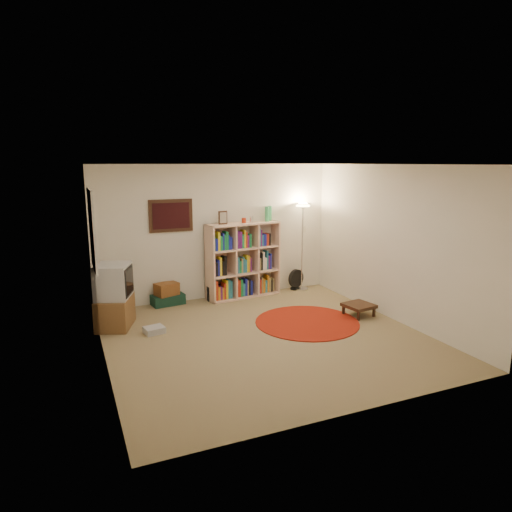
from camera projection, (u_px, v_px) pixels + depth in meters
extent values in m
cube|color=#87734F|center=(266.00, 338.00, 6.73)|extent=(4.50, 4.50, 0.02)
cube|color=white|center=(266.00, 164.00, 6.22)|extent=(4.50, 4.50, 0.02)
cube|color=white|center=(216.00, 232.00, 8.51)|extent=(4.50, 0.02, 2.50)
cube|color=white|center=(361.00, 296.00, 4.44)|extent=(4.50, 0.02, 2.50)
cube|color=white|center=(99.00, 268.00, 5.61)|extent=(0.02, 4.50, 2.50)
cube|color=white|center=(394.00, 243.00, 7.34)|extent=(0.02, 4.50, 2.50)
cube|color=black|center=(171.00, 216.00, 8.09)|extent=(0.78, 0.04, 0.58)
cube|color=#380B0F|center=(171.00, 216.00, 8.07)|extent=(0.66, 0.01, 0.46)
cube|color=white|center=(92.00, 230.00, 6.73)|extent=(0.03, 1.00, 1.20)
cube|color=beige|center=(304.00, 229.00, 9.21)|extent=(0.08, 0.01, 0.12)
cube|color=beige|center=(243.00, 295.00, 8.77)|extent=(1.46, 0.60, 0.03)
cube|color=beige|center=(243.00, 224.00, 8.49)|extent=(1.46, 0.60, 0.03)
cube|color=beige|center=(210.00, 264.00, 8.28)|extent=(0.09, 0.41, 1.42)
cube|color=beige|center=(274.00, 256.00, 8.98)|extent=(0.09, 0.41, 1.42)
cube|color=beige|center=(238.00, 258.00, 8.80)|extent=(1.41, 0.21, 1.42)
cube|color=beige|center=(232.00, 262.00, 8.51)|extent=(0.08, 0.39, 1.36)
cube|color=beige|center=(254.00, 259.00, 8.75)|extent=(0.08, 0.39, 1.36)
cube|color=beige|center=(243.00, 272.00, 8.68)|extent=(1.40, 0.57, 0.03)
cube|color=beige|center=(243.00, 248.00, 8.59)|extent=(1.40, 0.57, 0.03)
cube|color=yellow|center=(213.00, 292.00, 8.37)|extent=(0.07, 0.17, 0.31)
cube|color=red|center=(215.00, 290.00, 8.39)|extent=(0.06, 0.17, 0.36)
cube|color=orange|center=(218.00, 293.00, 8.43)|extent=(0.06, 0.17, 0.25)
cube|color=#5E1B6F|center=(220.00, 293.00, 8.45)|extent=(0.06, 0.17, 0.25)
cube|color=orange|center=(222.00, 293.00, 8.47)|extent=(0.05, 0.17, 0.23)
cube|color=red|center=(223.00, 291.00, 8.48)|extent=(0.05, 0.17, 0.30)
cube|color=yellow|center=(225.00, 289.00, 8.49)|extent=(0.06, 0.17, 0.35)
cube|color=teal|center=(227.00, 288.00, 8.52)|extent=(0.06, 0.17, 0.36)
cube|color=teal|center=(230.00, 289.00, 8.54)|extent=(0.06, 0.17, 0.33)
cube|color=#5E1B6F|center=(213.00, 270.00, 8.29)|extent=(0.07, 0.17, 0.23)
cube|color=black|center=(215.00, 269.00, 8.31)|extent=(0.06, 0.17, 0.25)
cube|color=#1B24A6|center=(217.00, 268.00, 8.33)|extent=(0.06, 0.17, 0.30)
cube|color=yellow|center=(219.00, 266.00, 8.34)|extent=(0.06, 0.17, 0.34)
cube|color=black|center=(221.00, 268.00, 8.38)|extent=(0.07, 0.17, 0.26)
cube|color=black|center=(224.00, 265.00, 8.39)|extent=(0.07, 0.17, 0.35)
cube|color=#1B8A46|center=(212.00, 244.00, 8.19)|extent=(0.07, 0.17, 0.28)
cube|color=#1B24A6|center=(215.00, 245.00, 8.22)|extent=(0.07, 0.17, 0.23)
cube|color=yellow|center=(217.00, 241.00, 8.24)|extent=(0.06, 0.17, 0.35)
cube|color=#1B8A46|center=(220.00, 243.00, 8.27)|extent=(0.07, 0.17, 0.27)
cube|color=#1B24A6|center=(222.00, 242.00, 8.28)|extent=(0.05, 0.16, 0.32)
cube|color=#1B8A46|center=(223.00, 242.00, 8.30)|extent=(0.05, 0.16, 0.29)
cube|color=#1B8A46|center=(225.00, 241.00, 8.32)|extent=(0.07, 0.17, 0.34)
cube|color=#1B24A6|center=(227.00, 242.00, 8.35)|extent=(0.05, 0.16, 0.28)
cube|color=#1B24A6|center=(229.00, 243.00, 8.37)|extent=(0.07, 0.17, 0.24)
cube|color=red|center=(236.00, 287.00, 8.61)|extent=(0.06, 0.17, 0.35)
cube|color=red|center=(238.00, 288.00, 8.63)|extent=(0.06, 0.17, 0.32)
cube|color=#1B8A46|center=(240.00, 287.00, 8.66)|extent=(0.07, 0.17, 0.32)
cube|color=teal|center=(242.00, 289.00, 8.69)|extent=(0.06, 0.17, 0.25)
cube|color=#1B24A6|center=(244.00, 287.00, 8.70)|extent=(0.07, 0.17, 0.33)
cube|color=#988653|center=(246.00, 287.00, 8.73)|extent=(0.05, 0.16, 0.29)
cube|color=black|center=(248.00, 286.00, 8.74)|extent=(0.06, 0.17, 0.33)
cube|color=#1B24A6|center=(250.00, 287.00, 8.77)|extent=(0.07, 0.17, 0.28)
cube|color=#5E1B6F|center=(235.00, 267.00, 8.52)|extent=(0.05, 0.16, 0.24)
cube|color=teal|center=(237.00, 265.00, 8.53)|extent=(0.05, 0.17, 0.30)
cube|color=#1B8A46|center=(239.00, 267.00, 8.56)|extent=(0.06, 0.17, 0.23)
cube|color=#988653|center=(240.00, 265.00, 8.57)|extent=(0.05, 0.16, 0.27)
cube|color=teal|center=(242.00, 264.00, 8.59)|extent=(0.05, 0.16, 0.30)
cube|color=teal|center=(244.00, 266.00, 8.61)|extent=(0.07, 0.17, 0.24)
cube|color=yellow|center=(246.00, 263.00, 8.63)|extent=(0.05, 0.16, 0.32)
cube|color=orange|center=(247.00, 263.00, 8.65)|extent=(0.05, 0.17, 0.31)
cube|color=#5E1B6F|center=(249.00, 264.00, 8.67)|extent=(0.05, 0.16, 0.26)
cube|color=teal|center=(235.00, 242.00, 8.43)|extent=(0.05, 0.16, 0.24)
cube|color=#5E1B6F|center=(237.00, 240.00, 8.44)|extent=(0.06, 0.17, 0.34)
cube|color=#5E1B6F|center=(239.00, 240.00, 8.47)|extent=(0.07, 0.17, 0.32)
cube|color=#1B8A46|center=(241.00, 241.00, 8.49)|extent=(0.06, 0.17, 0.27)
cube|color=yellow|center=(243.00, 239.00, 8.51)|extent=(0.05, 0.16, 0.34)
cube|color=red|center=(245.00, 240.00, 8.53)|extent=(0.05, 0.17, 0.31)
cube|color=#5E1B6F|center=(246.00, 241.00, 8.55)|extent=(0.06, 0.17, 0.24)
cube|color=#1B8A46|center=(249.00, 241.00, 8.57)|extent=(0.07, 0.17, 0.26)
cube|color=#5E1B6F|center=(257.00, 284.00, 8.84)|extent=(0.06, 0.17, 0.35)
cube|color=red|center=(259.00, 286.00, 8.87)|extent=(0.06, 0.17, 0.27)
cube|color=#988653|center=(260.00, 285.00, 8.89)|extent=(0.05, 0.16, 0.31)
cube|color=orange|center=(262.00, 285.00, 8.91)|extent=(0.07, 0.17, 0.28)
cube|color=teal|center=(264.00, 286.00, 8.94)|extent=(0.07, 0.17, 0.24)
cube|color=orange|center=(266.00, 283.00, 8.95)|extent=(0.06, 0.17, 0.34)
cube|color=#988653|center=(268.00, 284.00, 8.98)|extent=(0.06, 0.17, 0.28)
cube|color=black|center=(270.00, 285.00, 9.00)|extent=(0.06, 0.17, 0.22)
cube|color=#988653|center=(272.00, 284.00, 9.02)|extent=(0.05, 0.17, 0.26)
cube|color=#5E1B6F|center=(257.00, 264.00, 8.76)|extent=(0.05, 0.16, 0.23)
cube|color=#988653|center=(258.00, 264.00, 8.78)|extent=(0.05, 0.16, 0.24)
cube|color=black|center=(260.00, 261.00, 8.79)|extent=(0.06, 0.17, 0.33)
cube|color=white|center=(262.00, 260.00, 8.80)|extent=(0.06, 0.17, 0.35)
cube|color=white|center=(264.00, 263.00, 8.84)|extent=(0.06, 0.17, 0.23)
cube|color=teal|center=(266.00, 260.00, 8.85)|extent=(0.05, 0.17, 0.36)
cube|color=#5E1B6F|center=(267.00, 262.00, 8.88)|extent=(0.06, 0.17, 0.26)
cube|color=#1B24A6|center=(269.00, 261.00, 8.89)|extent=(0.05, 0.17, 0.30)
cube|color=teal|center=(257.00, 237.00, 8.66)|extent=(0.07, 0.17, 0.35)
cube|color=#5E1B6F|center=(259.00, 238.00, 8.69)|extent=(0.05, 0.16, 0.32)
cube|color=teal|center=(261.00, 240.00, 8.71)|extent=(0.05, 0.16, 0.23)
cube|color=#1B24A6|center=(262.00, 240.00, 8.73)|extent=(0.05, 0.16, 0.25)
cube|color=#1B24A6|center=(264.00, 240.00, 8.74)|extent=(0.05, 0.16, 0.24)
cube|color=red|center=(266.00, 239.00, 8.77)|extent=(0.07, 0.17, 0.24)
cube|color=black|center=(268.00, 239.00, 8.79)|extent=(0.06, 0.17, 0.24)
cube|color=black|center=(223.00, 218.00, 8.28)|extent=(0.17, 0.04, 0.24)
cube|color=#A69C8A|center=(223.00, 218.00, 8.27)|extent=(0.13, 0.03, 0.19)
cylinder|color=#B42C10|center=(244.00, 220.00, 8.49)|extent=(0.09, 0.09, 0.09)
cylinder|color=white|center=(251.00, 219.00, 8.57)|extent=(0.08, 0.08, 0.11)
cylinder|color=#4BC47B|center=(267.00, 214.00, 8.68)|extent=(0.09, 0.09, 0.28)
cylinder|color=#4BC47B|center=(270.00, 213.00, 8.79)|extent=(0.09, 0.09, 0.28)
cylinder|color=white|center=(301.00, 289.00, 9.24)|extent=(0.36, 0.36, 0.03)
cylinder|color=white|center=(302.00, 249.00, 9.07)|extent=(0.03, 0.03, 1.63)
cone|color=white|center=(303.00, 206.00, 8.90)|extent=(0.43, 0.43, 0.13)
cylinder|color=#FFD88C|center=(303.00, 206.00, 8.90)|extent=(0.35, 0.35, 0.02)
cylinder|color=black|center=(295.00, 289.00, 9.24)|extent=(0.24, 0.24, 0.03)
cylinder|color=black|center=(295.00, 284.00, 9.23)|extent=(0.05, 0.05, 0.15)
cylinder|color=black|center=(296.00, 278.00, 9.18)|extent=(0.37, 0.19, 0.36)
cube|color=brown|center=(115.00, 312.00, 7.10)|extent=(0.69, 0.81, 0.48)
cube|color=#B4B4B9|center=(113.00, 281.00, 7.00)|extent=(0.65, 0.70, 0.52)
cube|color=black|center=(129.00, 281.00, 7.01)|extent=(0.19, 0.47, 0.44)
cube|color=black|center=(129.00, 281.00, 7.01)|extent=(0.17, 0.41, 0.38)
cube|color=#B4B4B9|center=(154.00, 330.00, 6.87)|extent=(0.33, 0.29, 0.10)
cube|color=#123225|center=(167.00, 299.00, 8.28)|extent=(0.62, 0.45, 0.18)
cube|color=brown|center=(167.00, 289.00, 8.19)|extent=(0.46, 0.39, 0.22)
cube|color=black|center=(216.00, 292.00, 8.61)|extent=(0.41, 0.35, 0.27)
cylinder|color=silver|center=(217.00, 292.00, 8.59)|extent=(0.12, 0.12, 0.25)
cylinder|color=maroon|center=(307.00, 322.00, 7.33)|extent=(1.67, 1.67, 0.01)
cube|color=black|center=(359.00, 306.00, 7.63)|extent=(0.51, 0.51, 0.05)
cube|color=black|center=(358.00, 316.00, 7.41)|extent=(0.04, 0.04, 0.16)
cube|color=black|center=(374.00, 312.00, 7.59)|extent=(0.04, 0.04, 0.16)
cube|color=black|center=(343.00, 310.00, 7.70)|extent=(0.04, 0.04, 0.16)
cube|color=black|center=(359.00, 307.00, 7.89)|extent=(0.04, 0.04, 0.16)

